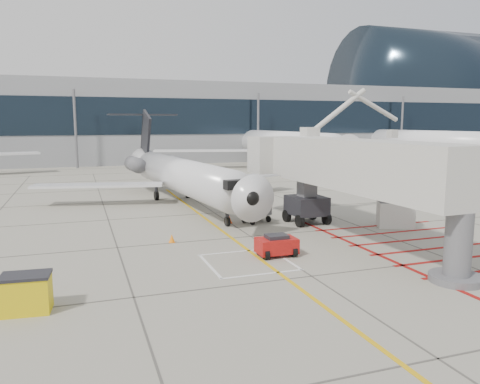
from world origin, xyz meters
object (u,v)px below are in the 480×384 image
object	(u,v)px
pushback_tug	(277,245)
regional_jet	(191,159)
jet_bridge	(364,176)
spill_bin	(26,293)

from	to	relation	value
pushback_tug	regional_jet	bearing A→B (deg)	94.56
jet_bridge	spill_bin	size ratio (longest dim) A/B	11.84
jet_bridge	pushback_tug	xyz separation A→B (m)	(-5.54, -0.50, -3.40)
jet_bridge	pushback_tug	world-z (taller)	jet_bridge
regional_jet	pushback_tug	distance (m)	15.36
pushback_tug	spill_bin	distance (m)	12.31
regional_jet	spill_bin	distance (m)	21.80
regional_jet	pushback_tug	size ratio (longest dim) A/B	15.00
jet_bridge	spill_bin	world-z (taller)	jet_bridge
pushback_tug	spill_bin	bearing A→B (deg)	-161.55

